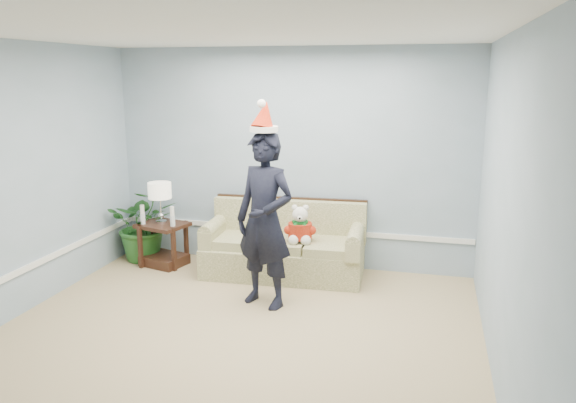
% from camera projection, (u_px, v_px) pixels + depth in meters
% --- Properties ---
extents(room_shell, '(4.54, 5.04, 2.74)m').
position_uv_depth(room_shell, '(216.00, 203.00, 4.57)').
color(room_shell, tan).
rests_on(room_shell, ground).
extents(wainscot_trim, '(4.49, 4.99, 0.06)m').
position_uv_depth(wainscot_trim, '(157.00, 253.00, 6.16)').
color(wainscot_trim, white).
rests_on(wainscot_trim, room_shell).
extents(sofa, '(1.93, 0.90, 0.89)m').
position_uv_depth(sofa, '(284.00, 249.00, 6.77)').
color(sofa, '#59632E').
rests_on(sofa, room_shell).
extents(side_table, '(0.67, 0.60, 0.54)m').
position_uv_depth(side_table, '(164.00, 249.00, 7.11)').
color(side_table, '#3E2016').
rests_on(side_table, room_shell).
extents(table_lamp, '(0.29, 0.29, 0.51)m').
position_uv_depth(table_lamp, '(160.00, 192.00, 6.98)').
color(table_lamp, silver).
rests_on(table_lamp, side_table).
extents(candle_pair, '(0.47, 0.06, 0.25)m').
position_uv_depth(candle_pair, '(157.00, 216.00, 6.93)').
color(candle_pair, silver).
rests_on(candle_pair, side_table).
extents(houseplant, '(1.10, 1.04, 0.96)m').
position_uv_depth(houseplant, '(145.00, 224.00, 7.26)').
color(houseplant, '#215820').
rests_on(houseplant, room_shell).
extents(man, '(0.77, 0.63, 1.82)m').
position_uv_depth(man, '(265.00, 220.00, 5.73)').
color(man, black).
rests_on(man, room_shell).
extents(santa_hat, '(0.36, 0.38, 0.33)m').
position_uv_depth(santa_hat, '(264.00, 117.00, 5.52)').
color(santa_hat, silver).
rests_on(santa_hat, man).
extents(teddy_bear, '(0.32, 0.34, 0.45)m').
position_uv_depth(teddy_bear, '(300.00, 228.00, 6.50)').
color(teddy_bear, silver).
rests_on(teddy_bear, sofa).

